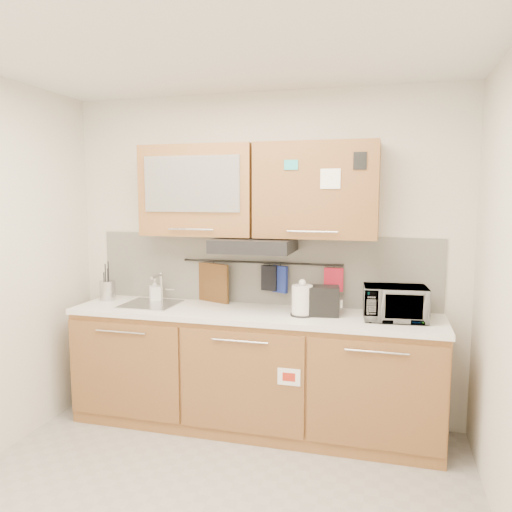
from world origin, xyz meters
The scene contains 18 objects.
ceiling centered at (0.00, 0.00, 2.60)m, with size 3.20×3.20×0.00m, color white.
wall_back centered at (0.00, 1.50, 1.30)m, with size 3.20×3.20×0.00m, color silver.
base_cabinet centered at (0.00, 1.19, 0.41)m, with size 2.80×0.64×0.88m.
countertop centered at (0.00, 1.19, 0.90)m, with size 2.82×0.62×0.04m, color white.
backsplash centered at (0.00, 1.49, 1.20)m, with size 2.80×0.02×0.56m, color silver.
upper_cabinets centered at (0.00, 1.32, 1.83)m, with size 1.82×0.37×0.70m.
range_hood centered at (0.00, 1.25, 1.42)m, with size 0.60×0.46×0.10m, color black.
sink centered at (-0.85, 1.21, 0.92)m, with size 0.42×0.40×0.26m.
utensil_rail centered at (0.00, 1.45, 1.26)m, with size 0.02×0.02×1.30m, color black.
utensil_crock centered at (-1.28, 1.28, 1.00)m, with size 0.16×0.16×0.33m.
kettle centered at (0.39, 1.16, 1.03)m, with size 0.20×0.19×0.27m.
toaster centered at (0.51, 1.20, 1.03)m, with size 0.30×0.21×0.21m.
microwave centered at (1.04, 1.20, 1.04)m, with size 0.43×0.29×0.24m, color #999999.
soap_bottle centered at (-0.87, 1.33, 1.02)m, with size 0.09×0.09×0.19m, color #999999.
cutting_board centered at (-0.40, 1.44, 1.05)m, with size 0.31×0.02×0.39m, color brown.
oven_mitt centered at (0.16, 1.44, 1.13)m, with size 0.13×0.03×0.21m, color navy.
dark_pouch centered at (0.07, 1.44, 1.14)m, with size 0.13×0.04×0.20m, color black.
pot_holder centered at (0.58, 1.44, 1.15)m, with size 0.15×0.02×0.18m, color #B7182D.
Camera 1 is at (0.99, -2.38, 1.79)m, focal length 35.00 mm.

